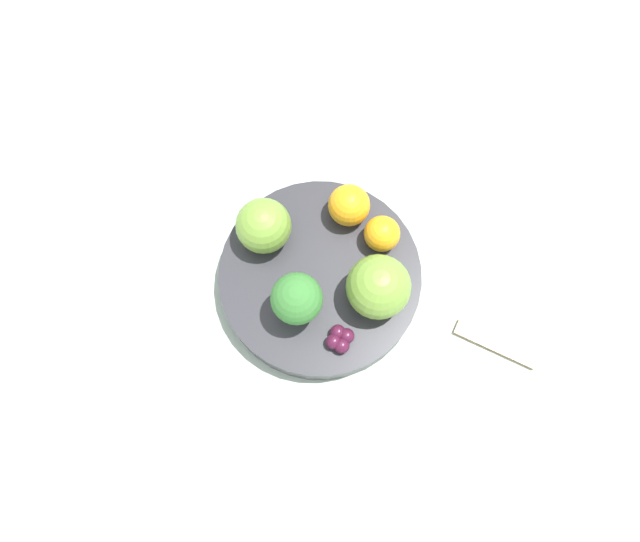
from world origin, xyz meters
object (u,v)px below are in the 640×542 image
(bowl, at_px, (320,278))
(grape_cluster, at_px, (340,339))
(orange_back, at_px, (349,205))
(spoon, at_px, (496,344))
(apple_red, at_px, (378,287))
(apple_green, at_px, (264,226))
(broccoli, at_px, (297,299))
(orange_front, at_px, (382,234))

(bowl, relative_size, grape_cluster, 7.08)
(orange_back, distance_m, spoon, 0.20)
(apple_red, bearing_deg, apple_green, -135.40)
(apple_green, xyz_separation_m, orange_back, (-0.00, 0.09, -0.01))
(bowl, xyz_separation_m, broccoli, (0.03, -0.03, 0.05))
(spoon, bearing_deg, apple_green, -130.25)
(bowl, relative_size, apple_green, 3.70)
(broccoli, xyz_separation_m, grape_cluster, (0.04, 0.03, -0.03))
(broccoli, height_order, spoon, broccoli)
(grape_cluster, relative_size, spoon, 0.38)
(apple_green, bearing_deg, apple_red, 44.60)
(apple_green, bearing_deg, broccoli, 8.00)
(broccoli, relative_size, spoon, 0.87)
(bowl, relative_size, broccoli, 3.09)
(orange_back, bearing_deg, orange_front, 32.38)
(bowl, bearing_deg, orange_back, 140.36)
(bowl, relative_size, spoon, 2.70)
(spoon, bearing_deg, apple_red, -125.23)
(bowl, xyz_separation_m, apple_red, (0.04, 0.05, 0.05))
(apple_red, bearing_deg, orange_front, 158.11)
(broccoli, height_order, orange_front, broccoli)
(orange_front, relative_size, grape_cluster, 1.26)
(broccoli, height_order, apple_red, broccoli)
(apple_red, distance_m, spoon, 0.14)
(apple_green, distance_m, orange_back, 0.09)
(grape_cluster, distance_m, spoon, 0.16)
(apple_red, relative_size, orange_back, 1.47)
(spoon, bearing_deg, orange_front, -146.86)
(apple_green, xyz_separation_m, grape_cluster, (0.12, 0.04, -0.02))
(bowl, height_order, spoon, bowl)
(apple_red, relative_size, apple_green, 1.13)
(bowl, distance_m, apple_green, 0.08)
(apple_green, bearing_deg, orange_front, 72.04)
(orange_back, relative_size, grape_cluster, 1.47)
(bowl, bearing_deg, spoon, 54.04)
(orange_back, height_order, grape_cluster, orange_back)
(orange_back, bearing_deg, grape_cluster, -19.89)
(bowl, xyz_separation_m, spoon, (0.11, 0.15, -0.01))
(bowl, xyz_separation_m, orange_back, (-0.05, 0.05, 0.04))
(broccoli, xyz_separation_m, spoon, (0.08, 0.18, -0.07))
(orange_front, distance_m, spoon, 0.16)
(bowl, bearing_deg, apple_red, 52.44)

